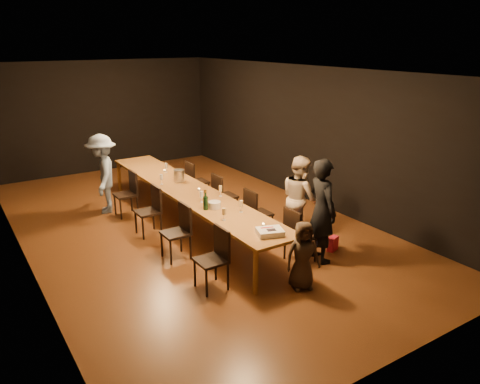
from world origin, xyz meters
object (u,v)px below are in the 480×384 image
table (188,192)px  woman_birthday (322,211)px  chair_right_3 (198,181)px  plate_stack (215,205)px  chair_left_1 (175,233)px  man_blue (103,174)px  chair_right_1 (259,213)px  chair_left_2 (148,211)px  woman_tan (300,198)px  child (303,255)px  chair_right_0 (301,234)px  birthday_cake (270,232)px  champagne_bottle (206,200)px  chair_left_0 (211,260)px  chair_left_3 (125,194)px  ice_bucket (179,176)px  chair_right_2 (225,195)px

table → woman_birthday: woman_birthday is taller
chair_right_3 → plate_stack: bearing=-21.4°
chair_left_1 → man_blue: bearing=6.0°
chair_right_1 → plate_stack: size_ratio=4.33×
chair_left_2 → man_blue: man_blue is taller
woman_tan → man_blue: bearing=49.0°
woman_tan → child: woman_tan is taller
chair_right_1 → woman_birthday: bearing=12.5°
chair_right_0 → plate_stack: 1.56m
table → man_blue: (-1.15, 1.65, 0.14)m
chair_right_3 → chair_left_1: same height
table → birthday_cake: size_ratio=13.00×
woman_birthday → table: bearing=32.4°
chair_left_2 → chair_right_3: bearing=-54.8°
chair_right_0 → chair_left_1: size_ratio=1.00×
chair_right_3 → champagne_bottle: champagne_bottle is taller
chair_left_2 → birthday_cake: chair_left_2 is taller
chair_right_0 → chair_left_0: (-1.70, 0.00, 0.00)m
man_blue → chair_left_2: bearing=29.4°
plate_stack → chair_left_3: bearing=107.4°
chair_right_1 → birthday_cake: size_ratio=2.02×
woman_tan → child: size_ratio=1.49×
woman_birthday → plate_stack: (-1.25, 1.34, -0.06)m
woman_birthday → champagne_bottle: bearing=54.0°
chair_right_1 → chair_left_3: size_ratio=1.00×
child → birthday_cake: size_ratio=2.28×
birthday_cake → plate_stack: 1.45m
chair_left_2 → woman_tan: (2.28, -1.67, 0.32)m
child → chair_left_1: bearing=139.7°
chair_right_3 → woman_birthday: (0.30, -3.76, 0.41)m
child → birthday_cake: (-0.26, 0.46, 0.27)m
chair_left_0 → woman_tan: (2.28, 0.73, 0.32)m
chair_left_1 → plate_stack: 0.83m
woman_tan → plate_stack: (-1.53, 0.45, 0.03)m
table → chair_left_0: (-0.85, -2.40, -0.24)m
chair_right_3 → woman_tan: woman_tan is taller
chair_right_3 → ice_bucket: size_ratio=3.80×
chair_left_1 → woman_tan: woman_tan is taller
champagne_bottle → ice_bucket: size_ratio=1.46×
table → chair_left_3: size_ratio=6.45×
chair_left_0 → champagne_bottle: (0.59, 1.21, 0.46)m
chair_left_1 → chair_left_2: 1.20m
man_blue → birthday_cake: man_blue is taller
chair_right_3 → chair_left_0: (-1.70, -3.60, 0.00)m
chair_right_2 → chair_left_0: (-1.70, -2.40, 0.00)m
champagne_bottle → chair_left_0: bearing=-116.0°
chair_left_1 → chair_right_0: bearing=-125.2°
chair_right_2 → chair_right_0: bearing=-0.0°
chair_right_0 → child: size_ratio=0.88×
birthday_cake → plate_stack: size_ratio=2.15×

